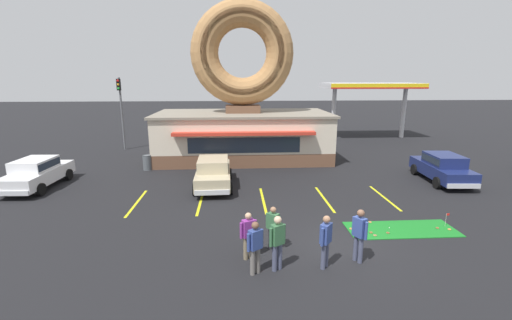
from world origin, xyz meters
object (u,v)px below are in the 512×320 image
at_px(traffic_light_pole, 121,104).
at_px(trash_bin, 147,162).
at_px(car_navy, 442,167).
at_px(pedestrian_hooded_kid, 326,239).
at_px(pedestrian_clipboard_woman, 248,234).
at_px(putting_flag_pin, 447,217).
at_px(pedestrian_crossing_woman, 359,233).
at_px(car_white, 37,172).
at_px(pedestrian_leather_jacket_man, 277,240).
at_px(golf_ball, 389,228).
at_px(car_champagne, 213,171).
at_px(pedestrian_beanie_man, 255,245).
at_px(pedestrian_blue_sweater_man, 273,226).

bearing_deg(traffic_light_pole, trash_bin, -62.44).
height_order(car_navy, trash_bin, car_navy).
bearing_deg(pedestrian_hooded_kid, pedestrian_clipboard_woman, 163.49).
xyz_separation_m(putting_flag_pin, pedestrian_crossing_woman, (-4.41, -2.34, 0.55)).
xyz_separation_m(car_navy, trash_bin, (-17.30, 3.63, -0.37)).
distance_m(car_white, pedestrian_leather_jacket_man, 14.76).
xyz_separation_m(car_white, pedestrian_crossing_woman, (14.44, -8.54, 0.11)).
bearing_deg(pedestrian_hooded_kid, car_white, 146.39).
distance_m(golf_ball, car_champagne, 9.23).
distance_m(putting_flag_pin, car_navy, 6.86).
bearing_deg(pedestrian_clipboard_woman, pedestrian_hooded_kid, -16.51).
bearing_deg(pedestrian_clipboard_woman, trash_bin, 117.57).
bearing_deg(car_white, putting_flag_pin, -18.19).
height_order(pedestrian_hooded_kid, pedestrian_leather_jacket_man, pedestrian_leather_jacket_man).
height_order(pedestrian_crossing_woman, trash_bin, pedestrian_crossing_woman).
bearing_deg(golf_ball, putting_flag_pin, 1.25).
xyz_separation_m(golf_ball, pedestrian_beanie_man, (-5.41, -2.79, 0.87)).
height_order(golf_ball, trash_bin, trash_bin).
distance_m(golf_ball, pedestrian_blue_sweater_man, 4.97).
bearing_deg(car_champagne, pedestrian_crossing_woman, -57.92).
xyz_separation_m(pedestrian_blue_sweater_man, pedestrian_hooded_kid, (1.47, -1.25, 0.10)).
xyz_separation_m(pedestrian_leather_jacket_man, trash_bin, (-6.86, 12.25, -0.48)).
relative_size(car_champagne, pedestrian_hooded_kid, 2.68).
height_order(golf_ball, car_champagne, car_champagne).
relative_size(pedestrian_hooded_kid, pedestrian_leather_jacket_man, 0.98).
height_order(putting_flag_pin, pedestrian_beanie_man, pedestrian_beanie_man).
relative_size(car_champagne, pedestrian_blue_sweater_man, 2.97).
height_order(pedestrian_clipboard_woman, trash_bin, pedestrian_clipboard_woman).
distance_m(golf_ball, pedestrian_clipboard_woman, 5.94).
height_order(car_champagne, pedestrian_crossing_woman, pedestrian_crossing_woman).
distance_m(pedestrian_hooded_kid, pedestrian_leather_jacket_man, 1.48).
distance_m(putting_flag_pin, car_champagne, 11.07).
xyz_separation_m(putting_flag_pin, pedestrian_hooded_kid, (-5.56, -2.63, 0.52)).
height_order(pedestrian_blue_sweater_man, traffic_light_pole, traffic_light_pole).
bearing_deg(pedestrian_clipboard_woman, pedestrian_leather_jacket_man, -40.75).
relative_size(pedestrian_hooded_kid, pedestrian_beanie_man, 1.03).
xyz_separation_m(pedestrian_blue_sweater_man, pedestrian_crossing_woman, (2.63, -0.96, 0.14)).
xyz_separation_m(car_champagne, pedestrian_hooded_kid, (3.91, -8.36, 0.08)).
height_order(pedestrian_blue_sweater_man, pedestrian_hooded_kid, pedestrian_hooded_kid).
xyz_separation_m(car_navy, pedestrian_blue_sweater_man, (-10.43, -7.33, -0.02)).
bearing_deg(pedestrian_blue_sweater_man, pedestrian_hooded_kid, -40.36).
bearing_deg(pedestrian_leather_jacket_man, car_white, 143.08).
height_order(pedestrian_beanie_man, traffic_light_pole, traffic_light_pole).
relative_size(pedestrian_clipboard_woman, traffic_light_pole, 0.27).
distance_m(car_navy, pedestrian_hooded_kid, 12.40).
relative_size(pedestrian_blue_sweater_man, pedestrian_leather_jacket_man, 0.88).
bearing_deg(putting_flag_pin, car_white, 161.81).
height_order(pedestrian_leather_jacket_man, trash_bin, pedestrian_leather_jacket_man).
relative_size(pedestrian_hooded_kid, pedestrian_crossing_woman, 0.97).
relative_size(golf_ball, traffic_light_pole, 0.01).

